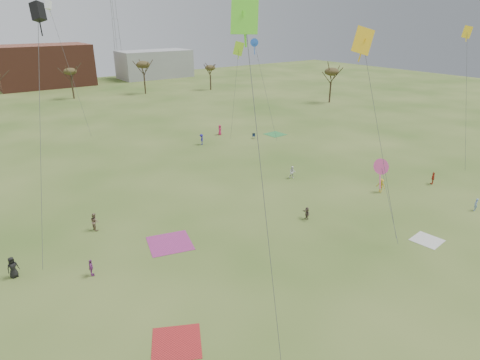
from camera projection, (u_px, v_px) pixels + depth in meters
ground at (331, 294)px, 31.30m from camera, size 260.00×260.00×0.00m
spectator_fore_a at (433, 178)px, 51.46m from camera, size 0.97×0.86×1.57m
spectator_fore_b at (95, 222)px, 40.35m from camera, size 0.77×0.94×1.80m
spectator_fore_c at (307, 213)px, 42.57m from camera, size 0.74×1.30×1.34m
flyer_mid_a at (13, 267)px, 32.97m from camera, size 1.02×0.80×1.84m
flyer_mid_b at (381, 185)px, 49.02m from camera, size 0.84×1.22×1.74m
flyer_mid_c at (476, 205)px, 44.43m from camera, size 0.59×0.46×1.43m
spectator_mid_d at (91, 268)px, 33.21m from camera, size 0.60×0.94×1.49m
spectator_mid_e at (292, 172)px, 53.29m from camera, size 1.01×0.95×1.65m
flyer_far_b at (220, 130)px, 72.89m from camera, size 1.01×1.02×1.78m
flyer_far_c at (202, 139)px, 67.31m from camera, size 1.07×1.32×1.78m
blanket_red at (177, 343)px, 26.56m from camera, size 4.26×4.26×0.03m
blanket_cream at (427, 240)px, 38.73m from camera, size 2.77×2.77×0.03m
blanket_plum at (170, 243)px, 38.22m from camera, size 4.76×4.76×0.03m
blanket_olive at (275, 134)px, 73.45m from camera, size 3.34×3.34×0.03m
camp_chair_right at (254, 137)px, 70.95m from camera, size 0.73×0.74×0.87m
kites_aloft at (127, 48)px, 42.75m from camera, size 73.29×58.43×21.14m
tree_line at (46, 80)px, 86.69m from camera, size 117.44×49.32×8.91m
building_brick at (44, 66)px, 122.13m from camera, size 26.00×16.00×12.00m
building_grey at (155, 64)px, 140.13m from camera, size 24.00×12.00×9.00m
radio_tower at (114, 18)px, 134.49m from camera, size 1.51×1.72×41.00m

